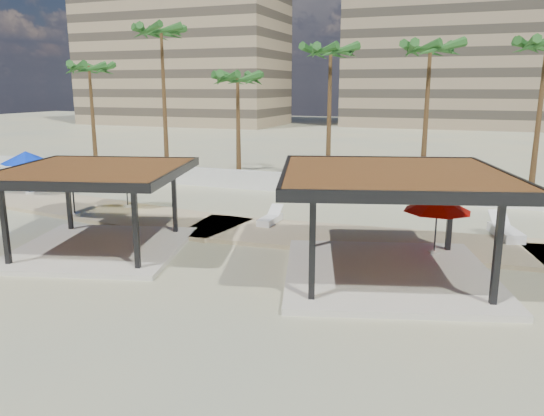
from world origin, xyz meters
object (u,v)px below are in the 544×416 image
Objects in this scene: umbrella_c at (438,203)px; pavilion_central at (391,214)px; lounger_c at (505,232)px; lounger_a at (270,219)px; pavilion_west at (97,201)px; umbrella_a at (26,157)px.

pavilion_central is at bearing -116.12° from umbrella_c.
lounger_c is at bearing 52.93° from umbrella_c.
lounger_a is (-6.17, 4.80, -1.84)m from pavilion_central.
lounger_c is at bearing -81.21° from lounger_a.
pavilion_central is 3.57× the size of lounger_c.
pavilion_central is 8.03m from lounger_a.
umbrella_c reaches higher than lounger_a.
pavilion_central is 11.18m from pavilion_west.
pavilion_west is 4.25× the size of lounger_a.
pavilion_central is at bearing -126.54° from lounger_a.
pavilion_west is at bearing 168.77° from pavilion_central.
umbrella_c is 1.32× the size of lounger_c.
pavilion_central reaches higher than umbrella_a.
umbrella_c is 1.76× the size of lounger_a.
pavilion_central is 1.12× the size of pavilion_west.
pavilion_west is at bearing -33.56° from umbrella_a.
lounger_c is (25.79, 0.05, -1.95)m from umbrella_a.
umbrella_a is 0.88× the size of umbrella_c.
umbrella_a is 25.86m from lounger_c.
lounger_c is (2.61, 3.45, -1.72)m from umbrella_c.
pavilion_west is 7.85m from lounger_a.
lounger_a is at bearing 34.53° from pavilion_west.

